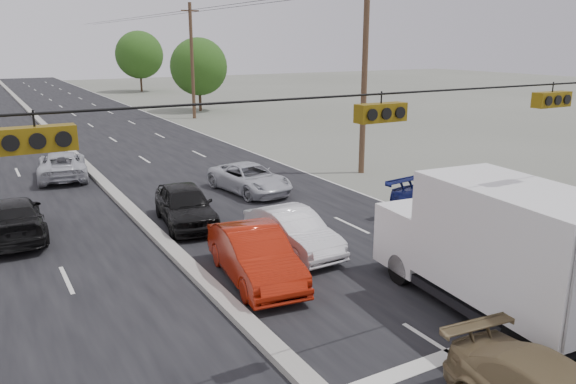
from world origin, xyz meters
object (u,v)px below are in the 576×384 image
at_px(tree_right_mid, 199,67).
at_px(queue_car_b, 293,232).
at_px(queue_car_d, 457,212).
at_px(tree_right_far, 139,55).
at_px(oncoming_far, 62,165).
at_px(queue_car_c, 250,179).
at_px(box_truck, 494,247).
at_px(utility_pole_right_c, 192,60).
at_px(oncoming_near, 12,219).
at_px(red_sedan, 255,256).
at_px(utility_pole_right_b, 364,75).
at_px(queue_car_a, 185,205).

height_order(tree_right_mid, queue_car_b, tree_right_mid).
bearing_deg(queue_car_d, tree_right_far, 77.47).
bearing_deg(oncoming_far, queue_car_b, 116.57).
bearing_deg(queue_car_c, box_truck, -97.27).
distance_m(utility_pole_right_c, oncoming_near, 32.37).
height_order(queue_car_b, queue_car_c, queue_car_b).
bearing_deg(oncoming_near, tree_right_mid, -120.20).
bearing_deg(oncoming_near, red_sedan, 128.77).
bearing_deg(queue_car_b, utility_pole_right_b, 40.32).
relative_size(oncoming_near, oncoming_far, 1.02).
distance_m(tree_right_far, box_truck, 70.28).
relative_size(utility_pole_right_b, oncoming_far, 2.03).
height_order(queue_car_a, queue_car_b, queue_car_a).
relative_size(utility_pole_right_b, oncoming_near, 2.00).
bearing_deg(oncoming_near, oncoming_far, -107.81).
bearing_deg(queue_car_c, tree_right_far, 71.56).
bearing_deg(box_truck, queue_car_d, 57.11).
relative_size(red_sedan, queue_car_d, 0.86).
bearing_deg(queue_car_c, queue_car_d, -73.35).
bearing_deg(queue_car_b, queue_car_c, 72.31).
distance_m(red_sedan, queue_car_b, 2.55).
bearing_deg(box_truck, utility_pole_right_c, 85.67).
relative_size(utility_pole_right_b, queue_car_d, 1.84).
xyz_separation_m(utility_pole_right_b, red_sedan, (-11.10, -9.70, -4.34)).
bearing_deg(queue_car_a, utility_pole_right_c, 76.40).
bearing_deg(queue_car_a, oncoming_far, 113.20).
bearing_deg(box_truck, red_sedan, 137.72).
xyz_separation_m(utility_pole_right_c, queue_car_c, (-6.92, -25.73, -4.46)).
distance_m(queue_car_c, oncoming_near, 10.11).
height_order(utility_pole_right_b, oncoming_far, utility_pole_right_b).
distance_m(tree_right_mid, red_sedan, 42.12).
distance_m(queue_car_b, oncoming_far, 15.51).
bearing_deg(queue_car_a, tree_right_mid, 75.55).
relative_size(utility_pole_right_c, tree_right_far, 1.23).
bearing_deg(red_sedan, queue_car_c, 72.09).
bearing_deg(tree_right_far, queue_car_d, -95.66).
height_order(box_truck, queue_car_c, box_truck).
bearing_deg(utility_pole_right_b, queue_car_d, -106.90).
xyz_separation_m(utility_pole_right_b, tree_right_mid, (2.50, 30.00, -0.77)).
height_order(utility_pole_right_b, queue_car_c, utility_pole_right_b).
xyz_separation_m(tree_right_mid, tree_right_far, (1.00, 25.00, 0.62)).
bearing_deg(utility_pole_right_b, oncoming_near, -172.43).
bearing_deg(queue_car_a, queue_car_b, -57.29).
xyz_separation_m(tree_right_far, queue_car_c, (-10.42, -55.73, -4.31)).
relative_size(tree_right_mid, oncoming_near, 1.43).
relative_size(utility_pole_right_c, oncoming_far, 2.03).
bearing_deg(queue_car_d, queue_car_b, 161.26).
relative_size(red_sedan, oncoming_near, 0.94).
bearing_deg(utility_pole_right_b, queue_car_a, -161.07).
xyz_separation_m(tree_right_far, box_truck, (-10.28, -69.45, -3.18)).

